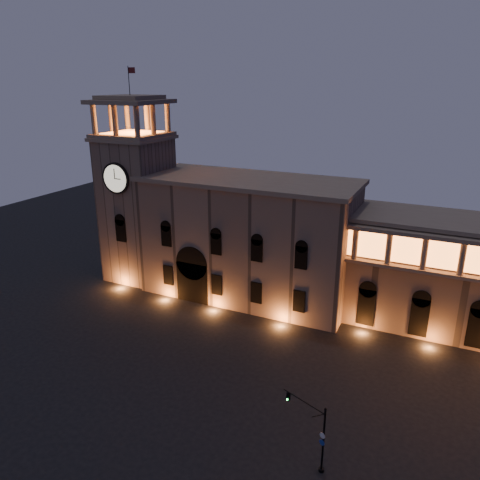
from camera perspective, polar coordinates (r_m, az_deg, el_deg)
The scene contains 4 objects.
ground at distance 53.36m, azimuth -7.18°, elevation -16.07°, with size 160.00×160.00×0.00m, color black.
government_building at distance 67.65m, azimuth 0.89°, elevation 0.20°, with size 30.80×12.80×17.60m.
clock_tower at distance 75.02m, azimuth -12.37°, elevation 4.61°, with size 9.80×9.80×32.40m.
traffic_light at distance 41.50m, azimuth 9.22°, elevation -22.27°, with size 4.28×1.90×6.27m.
Camera 1 is at (24.25, -36.49, 30.46)m, focal length 35.00 mm.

